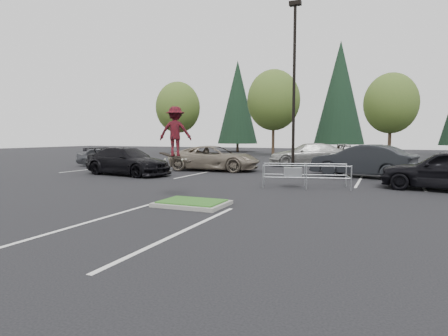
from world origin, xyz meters
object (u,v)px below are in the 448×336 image
at_px(car_l_grey, 105,157).
at_px(car_r_black, 448,170).
at_px(decid_c, 391,105).
at_px(skateboarder, 175,132).
at_px(conif_b, 340,93).
at_px(car_far_silver, 309,154).
at_px(light_pole, 294,97).
at_px(car_l_black, 127,161).
at_px(car_l_tan, 215,158).
at_px(conif_a, 238,102).
at_px(cart_corral, 296,172).
at_px(decid_b, 274,102).
at_px(decid_a, 178,109).
at_px(car_r_charc, 362,161).

xyz_separation_m(car_l_grey, car_r_black, (21.50, -4.50, 0.15)).
relative_size(decid_c, car_l_grey, 2.05).
bearing_deg(skateboarder, conif_b, -111.78).
bearing_deg(car_l_grey, car_far_silver, -75.41).
distance_m(light_pole, car_l_black, 10.56).
xyz_separation_m(car_l_tan, car_l_black, (-3.50, -4.50, -0.01)).
distance_m(conif_b, car_l_black, 35.16).
relative_size(conif_a, car_l_black, 2.38).
bearing_deg(conif_a, car_far_silver, -56.81).
height_order(decid_c, conif_b, conif_b).
distance_m(cart_corral, car_r_black, 6.07).
bearing_deg(decid_b, cart_corral, -71.99).
bearing_deg(conif_b, car_r_black, -76.57).
relative_size(car_r_black, car_far_silver, 0.85).
bearing_deg(decid_b, decid_a, -177.61).
height_order(car_l_black, car_r_black, car_r_black).
distance_m(decid_c, car_l_black, 27.15).
bearing_deg(car_l_tan, skateboarder, -166.70).
relative_size(car_l_black, car_far_silver, 0.93).
bearing_deg(car_r_charc, decid_c, -168.81).
height_order(car_l_grey, car_r_black, car_r_black).
xyz_separation_m(decid_c, conif_a, (-19.99, 10.17, 1.84)).
xyz_separation_m(car_r_charc, car_r_black, (3.50, -4.12, -0.04)).
distance_m(decid_b, decid_c, 12.05).
height_order(light_pole, skateboarder, light_pole).
xyz_separation_m(conif_b, car_far_silver, (0.39, -22.50, -7.00)).
bearing_deg(car_r_black, car_l_black, -80.27).
relative_size(conif_a, car_l_grey, 3.18).
distance_m(decid_a, decid_b, 12.02).
distance_m(conif_a, car_l_black, 34.13).
relative_size(decid_a, conif_b, 0.61).
relative_size(conif_a, cart_corral, 3.37).
xyz_separation_m(conif_a, car_l_black, (6.00, -33.00, -6.30)).
distance_m(conif_a, skateboarder, 41.32).
xyz_separation_m(light_pole, car_r_black, (7.50, -5.00, -3.71)).
bearing_deg(decid_a, conif_a, 68.09).
xyz_separation_m(decid_c, car_l_black, (-13.99, -22.83, -4.46)).
distance_m(car_l_black, car_r_black, 16.00).
bearing_deg(car_r_charc, decid_b, -135.82).
distance_m(car_l_grey, car_far_silver, 15.34).
relative_size(light_pole, car_r_black, 2.03).
distance_m(conif_a, car_l_tan, 30.69).
distance_m(light_pole, conif_b, 28.69).
bearing_deg(car_r_charc, cart_corral, -7.69).
relative_size(decid_b, car_far_silver, 1.64).
height_order(car_r_black, car_far_silver, car_far_silver).
distance_m(conif_b, car_far_silver, 23.57).
height_order(decid_a, conif_b, conif_b).
distance_m(car_r_black, car_far_silver, 13.38).
xyz_separation_m(decid_b, skateboarder, (4.81, -29.53, -3.67)).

